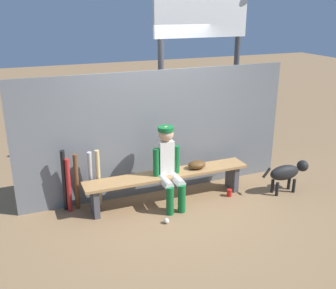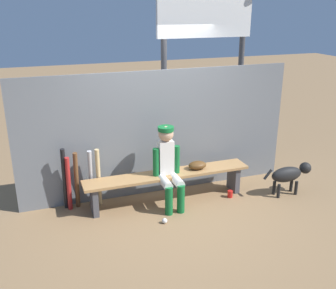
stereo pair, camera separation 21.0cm
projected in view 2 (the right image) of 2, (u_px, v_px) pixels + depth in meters
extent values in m
plane|color=olive|center=(168.00, 201.00, 5.95)|extent=(30.00, 30.00, 0.00)
cube|color=slate|center=(159.00, 133.00, 5.97)|extent=(4.26, 0.03, 1.92)
cube|color=#AD7F4C|center=(168.00, 174.00, 5.80)|extent=(2.51, 0.36, 0.04)
cube|color=#4C4C51|center=(94.00, 200.00, 5.53)|extent=(0.08, 0.29, 0.42)
cube|color=#4C4C51|center=(233.00, 178.00, 6.23)|extent=(0.08, 0.29, 0.42)
cube|color=silver|center=(166.00, 158.00, 5.70)|extent=(0.22, 0.13, 0.51)
sphere|color=tan|center=(166.00, 134.00, 5.58)|extent=(0.22, 0.22, 0.22)
cylinder|color=#14662D|center=(166.00, 129.00, 5.55)|extent=(0.23, 0.23, 0.06)
cylinder|color=silver|center=(164.00, 182.00, 5.60)|extent=(0.13, 0.38, 0.13)
cylinder|color=#14662D|center=(169.00, 201.00, 5.50)|extent=(0.11, 0.11, 0.42)
cylinder|color=#14662D|center=(156.00, 163.00, 5.65)|extent=(0.09, 0.09, 0.43)
cylinder|color=silver|center=(176.00, 180.00, 5.66)|extent=(0.13, 0.38, 0.13)
cylinder|color=#14662D|center=(181.00, 199.00, 5.56)|extent=(0.11, 0.11, 0.42)
cylinder|color=#14662D|center=(177.00, 160.00, 5.75)|extent=(0.09, 0.09, 0.43)
ellipsoid|color=#593819|center=(197.00, 165.00, 5.92)|extent=(0.28, 0.20, 0.12)
cylinder|color=tan|center=(99.00, 177.00, 5.68)|extent=(0.08, 0.14, 0.89)
cylinder|color=#B7B7BC|center=(91.00, 178.00, 5.68)|extent=(0.09, 0.16, 0.87)
cylinder|color=brown|center=(77.00, 180.00, 5.59)|extent=(0.07, 0.17, 0.88)
cylinder|color=black|center=(65.00, 179.00, 5.55)|extent=(0.08, 0.17, 0.95)
cylinder|color=#B22323|center=(69.00, 184.00, 5.55)|extent=(0.08, 0.13, 0.83)
sphere|color=white|center=(165.00, 221.00, 5.33)|extent=(0.07, 0.07, 0.07)
cylinder|color=red|center=(230.00, 194.00, 6.04)|extent=(0.08, 0.08, 0.11)
cylinder|color=silver|center=(177.00, 168.00, 5.84)|extent=(0.08, 0.08, 0.11)
cylinder|color=#3F3F42|center=(164.00, 107.00, 6.79)|extent=(0.10, 0.10, 2.28)
cylinder|color=#3F3F42|center=(239.00, 100.00, 7.26)|extent=(0.10, 0.10, 2.28)
cube|color=white|center=(205.00, 14.00, 6.51)|extent=(1.71, 0.08, 0.76)
ellipsoid|color=black|center=(287.00, 174.00, 6.04)|extent=(0.52, 0.20, 0.24)
sphere|color=black|center=(305.00, 168.00, 6.12)|extent=(0.18, 0.18, 0.18)
cylinder|color=black|center=(268.00, 175.00, 5.91)|extent=(0.15, 0.04, 0.16)
cylinder|color=black|center=(291.00, 185.00, 6.22)|extent=(0.05, 0.05, 0.22)
cylinder|color=black|center=(296.00, 188.00, 6.11)|extent=(0.05, 0.05, 0.22)
cylinder|color=black|center=(274.00, 188.00, 6.12)|extent=(0.05, 0.05, 0.22)
cylinder|color=black|center=(279.00, 191.00, 6.01)|extent=(0.05, 0.05, 0.22)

